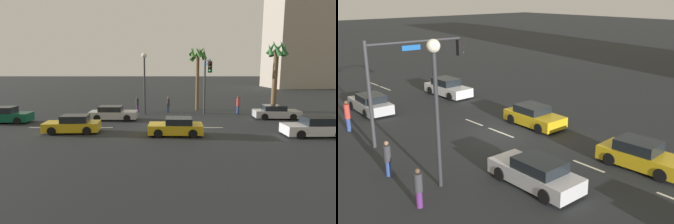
# 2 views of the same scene
# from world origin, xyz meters

# --- Properties ---
(ground_plane) EXTENTS (220.00, 220.00, 0.00)m
(ground_plane) POSITION_xyz_m (0.00, 0.00, 0.00)
(ground_plane) COLOR #232628
(lane_stripe_2) EXTENTS (1.89, 0.14, 0.01)m
(lane_stripe_2) POSITION_xyz_m (-6.32, 0.00, 0.01)
(lane_stripe_2) COLOR silver
(lane_stripe_2) RESTS_ON ground_plane
(lane_stripe_3) EXTENTS (2.30, 0.14, 0.01)m
(lane_stripe_3) POSITION_xyz_m (0.22, 0.00, 0.01)
(lane_stripe_3) COLOR silver
(lane_stripe_3) RESTS_ON ground_plane
(lane_stripe_4) EXTENTS (1.82, 0.14, 0.01)m
(lane_stripe_4) POSITION_xyz_m (2.92, 0.00, 0.01)
(lane_stripe_4) COLOR silver
(lane_stripe_4) RESTS_ON ground_plane
(lane_stripe_5) EXTENTS (2.38, 0.14, 0.01)m
(lane_stripe_5) POSITION_xyz_m (16.06, 0.00, 0.01)
(lane_stripe_5) COLOR silver
(lane_stripe_5) RESTS_ON ground_plane
(lane_stripe_6) EXTENTS (2.59, 0.14, 0.01)m
(lane_stripe_6) POSITION_xyz_m (18.30, 0.00, 0.01)
(lane_stripe_6) COLOR silver
(lane_stripe_6) RESTS_ON ground_plane
(car_1) EXTENTS (4.35, 2.05, 1.32)m
(car_1) POSITION_xyz_m (9.73, 4.01, 0.62)
(car_1) COLOR #B7B7BC
(car_1) RESTS_ON ground_plane
(car_2) EXTENTS (4.05, 1.99, 1.32)m
(car_2) POSITION_xyz_m (-0.15, -2.49, 0.62)
(car_2) COLOR gold
(car_2) RESTS_ON ground_plane
(car_3) EXTENTS (4.48, 1.87, 1.32)m
(car_3) POSITION_xyz_m (-6.01, 3.42, 0.62)
(car_3) COLOR #B7B7BC
(car_3) RESTS_ON ground_plane
(car_4) EXTENTS (4.54, 1.95, 1.43)m
(car_4) POSITION_xyz_m (10.06, -2.76, 0.65)
(car_4) COLOR silver
(car_4) RESTS_ON ground_plane
(car_5) EXTENTS (4.26, 1.98, 1.37)m
(car_5) POSITION_xyz_m (-8.10, -1.74, 0.63)
(car_5) COLOR gold
(car_5) RESTS_ON ground_plane
(traffic_signal) EXTENTS (0.59, 6.09, 5.84)m
(traffic_signal) POSITION_xyz_m (2.99, 4.60, 4.04)
(traffic_signal) COLOR #38383D
(traffic_signal) RESTS_ON ground_plane
(streetlamp) EXTENTS (0.56, 0.56, 6.44)m
(streetlamp) POSITION_xyz_m (-3.22, 6.55, 4.49)
(streetlamp) COLOR #2D2D33
(streetlamp) RESTS_ON ground_plane
(pedestrian_0) EXTENTS (0.39, 0.39, 1.94)m
(pedestrian_0) POSITION_xyz_m (6.73, 6.76, 1.04)
(pedestrian_0) COLOR #2D478C
(pedestrian_0) RESTS_ON ground_plane
(pedestrian_1) EXTENTS (0.36, 0.36, 1.72)m
(pedestrian_1) POSITION_xyz_m (-0.74, 7.78, 0.91)
(pedestrian_1) COLOR #2D478C
(pedestrian_1) RESTS_ON ground_plane
(pedestrian_2) EXTENTS (0.47, 0.47, 1.68)m
(pedestrian_2) POSITION_xyz_m (-4.20, 8.16, 0.88)
(pedestrian_2) COLOR #59266B
(pedestrian_2) RESTS_ON ground_plane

